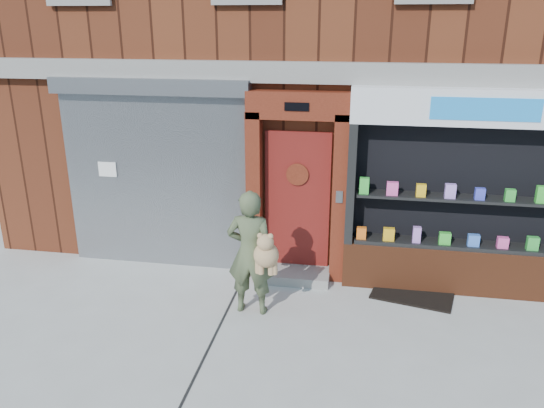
# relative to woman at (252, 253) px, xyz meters

# --- Properties ---
(ground) EXTENTS (80.00, 80.00, 0.00)m
(ground) POSITION_rel_woman_xyz_m (1.19, -0.65, -0.89)
(ground) COLOR #9E9E99
(ground) RESTS_ON ground
(building) EXTENTS (12.00, 8.16, 8.00)m
(building) POSITION_rel_woman_xyz_m (1.19, 5.34, 3.11)
(building) COLOR #491E10
(building) RESTS_ON ground
(shutter_bay) EXTENTS (3.10, 0.30, 3.04)m
(shutter_bay) POSITION_rel_woman_xyz_m (-1.81, 1.27, 0.83)
(shutter_bay) COLOR gray
(shutter_bay) RESTS_ON ground
(red_door_bay) EXTENTS (1.52, 0.58, 2.90)m
(red_door_bay) POSITION_rel_woman_xyz_m (0.45, 1.21, 0.57)
(red_door_bay) COLOR #50190D
(red_door_bay) RESTS_ON ground
(pharmacy_bay) EXTENTS (3.50, 0.41, 3.00)m
(pharmacy_bay) POSITION_rel_woman_xyz_m (2.94, 1.16, 0.48)
(pharmacy_bay) COLOR brown
(pharmacy_bay) RESTS_ON ground
(woman) EXTENTS (0.73, 0.52, 1.76)m
(woman) POSITION_rel_woman_xyz_m (0.00, 0.00, 0.00)
(woman) COLOR #4B5739
(woman) RESTS_ON ground
(doormat) EXTENTS (1.30, 1.04, 0.03)m
(doormat) POSITION_rel_woman_xyz_m (2.25, 0.90, -0.88)
(doormat) COLOR black
(doormat) RESTS_ON ground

